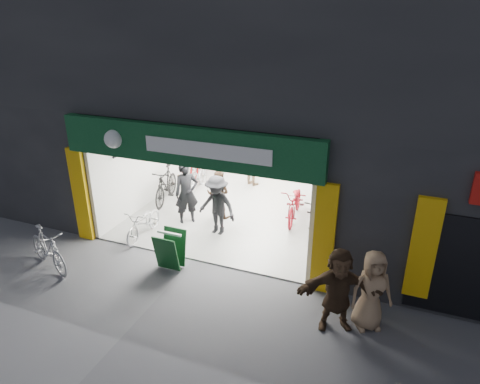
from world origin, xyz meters
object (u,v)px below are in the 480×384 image
Objects in this scene: bike_left_front at (144,222)px; bike_right_front at (315,214)px; sandwich_board at (170,249)px; parked_bike at (48,249)px; pedestrian_near at (371,291)px.

bike_right_front is at bearing 23.53° from bike_left_front.
sandwich_board is at bearing -38.83° from bike_left_front.
bike_right_front is 1.03× the size of parked_bike.
bike_right_front is 4.03m from pedestrian_near.
pedestrian_near is at bearing -63.03° from parked_bike.
parked_bike is 7.48m from pedestrian_near.
pedestrian_near reaches higher than bike_left_front.
parked_bike is (-1.27, -2.19, 0.10)m from bike_left_front.
bike_right_front is 1.93× the size of sandwich_board.
bike_right_front reaches higher than parked_bike.
bike_left_front is at bearing -159.26° from bike_right_front.
sandwich_board is (1.48, -1.10, 0.08)m from bike_left_front.
bike_right_front reaches higher than bike_left_front.
bike_right_front reaches higher than sandwich_board.
bike_left_front is at bearing -8.49° from parked_bike.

